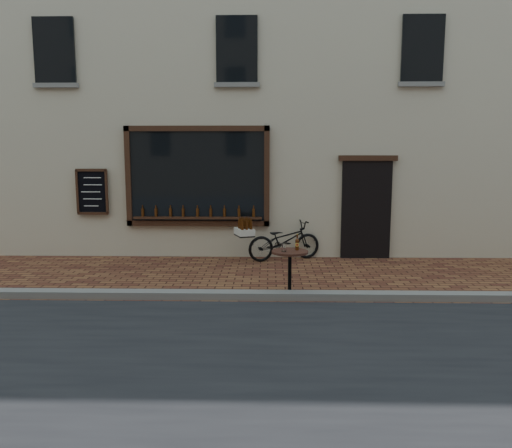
{
  "coord_description": "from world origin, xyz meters",
  "views": [
    {
      "loc": [
        -0.31,
        -7.75,
        2.4
      ],
      "look_at": [
        -0.53,
        1.2,
        1.1
      ],
      "focal_mm": 35.0,
      "sensor_mm": 36.0,
      "label": 1
    }
  ],
  "objects": [
    {
      "name": "bistro_table",
      "position": [
        0.06,
        0.35,
        0.56
      ],
      "size": [
        0.61,
        0.61,
        1.04
      ],
      "color": "black",
      "rests_on": "ground"
    },
    {
      "name": "kerb",
      "position": [
        0.0,
        0.2,
        0.06
      ],
      "size": [
        90.0,
        0.25,
        0.12
      ],
      "primitive_type": "cube",
      "color": "slate",
      "rests_on": "ground"
    },
    {
      "name": "ground",
      "position": [
        0.0,
        0.0,
        0.0
      ],
      "size": [
        90.0,
        90.0,
        0.0
      ],
      "primitive_type": "plane",
      "color": "#50251A",
      "rests_on": "ground"
    },
    {
      "name": "shop_building",
      "position": [
        0.0,
        6.5,
        5.0
      ],
      "size": [
        28.0,
        6.2,
        10.0
      ],
      "color": "#BBAE93",
      "rests_on": "ground"
    },
    {
      "name": "cargo_bicycle",
      "position": [
        0.02,
        3.18,
        0.45
      ],
      "size": [
        2.0,
        1.17,
        0.94
      ],
      "rotation": [
        0.0,
        0.0,
        1.92
      ],
      "color": "black",
      "rests_on": "ground"
    }
  ]
}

